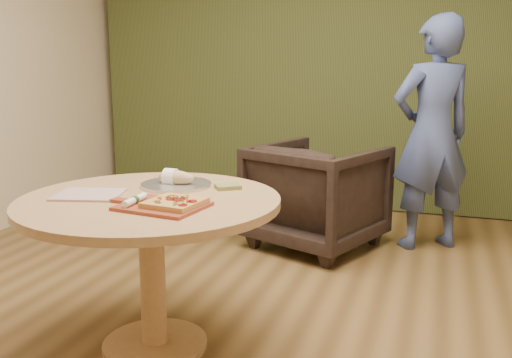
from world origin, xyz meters
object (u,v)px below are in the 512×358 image
Objects in this scene: pedestal_table at (151,227)px; pizza_paddle at (160,206)px; cutlery_roll at (135,200)px; armchair at (317,190)px; bread_roll at (174,177)px; person_standing at (432,134)px; serving_tray at (176,185)px; flatbread_pizza at (175,202)px.

pizza_paddle is (0.13, -0.15, 0.15)m from pedestal_table.
cutlery_roll is (-0.11, -0.02, 0.02)m from pizza_paddle.
armchair reaches higher than cutlery_roll.
person_standing reaches higher than bread_roll.
cutlery_roll is 0.56× the size of serving_tray.
pedestal_table is 1.82m from armchair.
serving_tray is at bearing 0.00° from bread_roll.
pizza_paddle is at bearing -47.77° from pedestal_table.
person_standing is (1.06, 2.16, 0.09)m from pizza_paddle.
pizza_paddle is at bearing -173.96° from flatbread_pizza.
pizza_paddle is at bearing 8.91° from cutlery_roll.
armchair is (0.40, 1.51, -0.33)m from serving_tray.
serving_tray is (-0.01, 0.43, -0.02)m from cutlery_roll.
cutlery_roll is 2.47m from person_standing.
pedestal_table is at bearing -90.04° from bread_roll.
flatbread_pizza is 0.29× the size of armchair.
person_standing is at bearing 55.59° from bread_roll.
armchair is 0.92m from person_standing.
serving_tray is (0.01, 0.26, 0.15)m from pedestal_table.
pizza_paddle is 2.40× the size of bread_roll.
serving_tray is 1.84× the size of bread_roll.
flatbread_pizza is at bearing -63.65° from bread_roll.
armchair reaches higher than serving_tray.
flatbread_pizza reaches higher than pedestal_table.
cutlery_roll is 0.43m from bread_roll.
pedestal_table is 2.35m from person_standing.
bread_roll is 0.23× the size of armchair.
armchair is at bearing 83.63° from flatbread_pizza.
person_standing reaches higher than cutlery_roll.
person_standing reaches higher than pedestal_table.
pizza_paddle is 0.54× the size of armchair.
bread_roll is 1.60m from armchair.
person_standing reaches higher than armchair.
cutlery_roll reaches higher than pedestal_table.
cutlery_roll is 2.01m from armchair.
bread_roll reaches higher than pedestal_table.
serving_tray is at bearing 114.84° from pizza_paddle.
bread_roll is 2.12m from person_standing.
flatbread_pizza is 1.25× the size of cutlery_roll.
flatbread_pizza is at bearing 33.46° from person_standing.
cutlery_roll is 0.43m from serving_tray.
cutlery_roll is at bearing 29.96° from person_standing.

